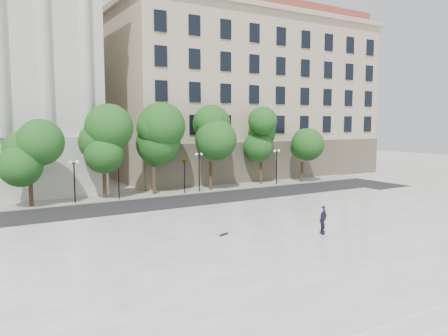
{
  "coord_description": "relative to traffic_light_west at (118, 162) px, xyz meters",
  "views": [
    {
      "loc": [
        -14.43,
        -17.68,
        7.39
      ],
      "look_at": [
        2.2,
        10.0,
        3.98
      ],
      "focal_mm": 35.0,
      "sensor_mm": 36.0,
      "label": 1
    }
  ],
  "objects": [
    {
      "name": "skateboard",
      "position": [
        1.1,
        -17.41,
        -3.2
      ],
      "size": [
        0.73,
        0.46,
        0.07
      ],
      "primitive_type": "cube",
      "rotation": [
        0.0,
        0.0,
        0.43
      ],
      "color": "black",
      "rests_on": "plaza"
    },
    {
      "name": "street",
      "position": [
        1.98,
        -4.3,
        -3.67
      ],
      "size": [
        60.0,
        8.0,
        0.02
      ],
      "primitive_type": "cube",
      "color": "black",
      "rests_on": "ground"
    },
    {
      "name": "building_east",
      "position": [
        21.98,
        16.61,
        7.46
      ],
      "size": [
        36.0,
        26.15,
        23.0
      ],
      "color": "#BEAD91",
      "rests_on": "ground"
    },
    {
      "name": "plaza",
      "position": [
        1.98,
        -19.3,
        -3.46
      ],
      "size": [
        44.0,
        22.0,
        0.45
      ],
      "primitive_type": "cube",
      "color": "white",
      "rests_on": "ground"
    },
    {
      "name": "far_sidewalk",
      "position": [
        1.98,
        1.7,
        -3.62
      ],
      "size": [
        60.0,
        4.0,
        0.12
      ],
      "primitive_type": "cube",
      "color": "#99968D",
      "rests_on": "ground"
    },
    {
      "name": "person_lying",
      "position": [
        6.39,
        -20.46,
        -2.99
      ],
      "size": [
        1.37,
        1.88,
        0.48
      ],
      "primitive_type": "imported",
      "rotation": [
        -1.54,
        0.0,
        0.46
      ],
      "color": "black",
      "rests_on": "plaza"
    },
    {
      "name": "traffic_light_west",
      "position": [
        0.0,
        0.0,
        0.0
      ],
      "size": [
        0.89,
        1.73,
        4.19
      ],
      "color": "black",
      "rests_on": "ground"
    },
    {
      "name": "street_trees",
      "position": [
        2.46,
        1.14,
        1.69
      ],
      "size": [
        44.49,
        4.78,
        7.81
      ],
      "color": "#382619",
      "rests_on": "ground"
    },
    {
      "name": "plaza_steps",
      "position": [
        1.98,
        -31.2,
        -3.56
      ],
      "size": [
        44.0,
        3.0,
        0.3
      ],
      "color": "white",
      "rests_on": "ground"
    },
    {
      "name": "traffic_light_east",
      "position": [
        6.86,
        0.0,
        0.08
      ],
      "size": [
        0.54,
        1.93,
        4.27
      ],
      "color": "black",
      "rests_on": "ground"
    },
    {
      "name": "lamp_posts",
      "position": [
        1.8,
        0.3,
        -0.79
      ],
      "size": [
        36.2,
        0.28,
        4.3
      ],
      "color": "black",
      "rests_on": "ground"
    },
    {
      "name": "ground",
      "position": [
        1.98,
        -22.3,
        -3.68
      ],
      "size": [
        160.0,
        160.0,
        0.0
      ],
      "primitive_type": "plane",
      "color": "#BAB8B0",
      "rests_on": "ground"
    }
  ]
}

